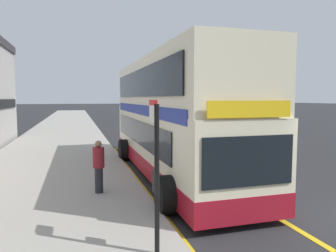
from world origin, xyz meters
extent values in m
plane|color=#28282B|center=(0.00, 32.00, 0.00)|extent=(260.00, 260.00, 0.00)
cube|color=#A39E93|center=(-7.00, 32.00, 0.07)|extent=(6.00, 76.00, 0.14)
cube|color=beige|center=(-2.45, 6.32, 1.35)|extent=(2.47, 11.34, 2.30)
cube|color=beige|center=(-2.45, 6.32, 3.45)|extent=(2.44, 11.11, 1.90)
cube|color=maroon|center=(-2.45, 6.32, 0.50)|extent=(2.49, 11.36, 0.60)
cube|color=navy|center=(-2.45, 6.32, 2.52)|extent=(2.50, 10.43, 0.36)
cube|color=black|center=(-3.70, 6.72, 1.65)|extent=(0.04, 9.07, 0.90)
cube|color=black|center=(-3.70, 6.32, 3.50)|extent=(0.04, 9.98, 1.00)
cube|color=black|center=(-2.45, 0.63, 1.60)|extent=(2.17, 0.04, 1.10)
cube|color=yellow|center=(-2.45, 0.63, 2.72)|extent=(1.97, 0.04, 0.36)
cylinder|color=black|center=(-3.77, 2.23, 0.50)|extent=(0.56, 1.00, 1.00)
cylinder|color=black|center=(-1.13, 2.23, 0.50)|extent=(0.56, 1.00, 1.00)
cylinder|color=black|center=(-3.77, 9.43, 0.50)|extent=(0.56, 1.00, 1.00)
cylinder|color=black|center=(-1.13, 9.43, 0.50)|extent=(0.56, 1.00, 1.00)
cube|color=gold|center=(-3.92, 6.02, 0.01)|extent=(0.16, 14.35, 0.01)
cube|color=gold|center=(-1.27, 6.02, 0.01)|extent=(0.16, 14.35, 0.01)
cube|color=gold|center=(-2.60, 13.12, 0.01)|extent=(2.81, 0.16, 0.01)
cylinder|color=black|center=(-4.63, 0.06, 1.50)|extent=(0.09, 0.09, 2.71)
cube|color=silver|center=(-4.63, 0.31, 2.67)|extent=(0.05, 0.42, 0.30)
cube|color=red|center=(-4.63, 0.31, 2.87)|extent=(0.05, 0.42, 0.10)
cube|color=black|center=(-4.63, 0.16, 1.44)|extent=(0.06, 0.28, 0.40)
cube|color=black|center=(-10.16, 15.48, 2.60)|extent=(0.08, 7.83, 0.56)
cube|color=#196066|center=(2.95, 36.95, 0.66)|extent=(1.76, 4.20, 0.72)
cube|color=black|center=(2.95, 36.85, 1.32)|extent=(1.52, 1.90, 0.60)
cylinder|color=black|center=(2.01, 38.26, 0.30)|extent=(0.22, 0.60, 0.60)
cylinder|color=black|center=(3.88, 38.26, 0.30)|extent=(0.22, 0.60, 0.60)
cylinder|color=black|center=(2.01, 35.65, 0.30)|extent=(0.22, 0.60, 0.60)
cylinder|color=black|center=(3.88, 35.65, 0.30)|extent=(0.22, 0.60, 0.60)
cube|color=black|center=(2.54, 21.62, 0.66)|extent=(1.76, 4.20, 0.72)
cube|color=black|center=(2.54, 21.52, 1.32)|extent=(1.52, 1.90, 0.60)
cylinder|color=black|center=(1.61, 22.92, 0.30)|extent=(0.22, 0.60, 0.60)
cylinder|color=black|center=(3.48, 22.92, 0.30)|extent=(0.22, 0.60, 0.60)
cylinder|color=black|center=(1.61, 20.32, 0.30)|extent=(0.22, 0.60, 0.60)
cylinder|color=black|center=(3.48, 20.32, 0.30)|extent=(0.22, 0.60, 0.60)
cylinder|color=#26262D|center=(-5.37, 4.11, 0.52)|extent=(0.24, 0.24, 0.76)
cylinder|color=maroon|center=(-5.37, 4.11, 1.20)|extent=(0.34, 0.34, 0.60)
sphere|color=#8C664C|center=(-5.37, 4.11, 1.60)|extent=(0.20, 0.20, 0.20)
camera|label=1|loc=(-5.98, -5.19, 2.95)|focal=33.35mm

